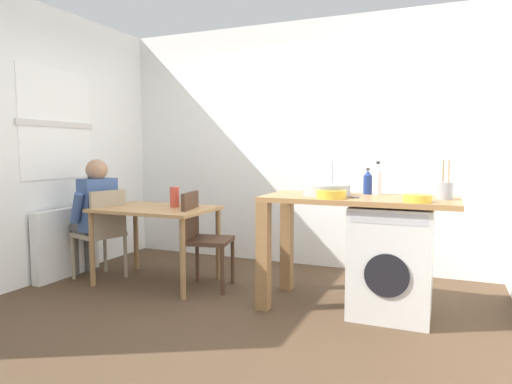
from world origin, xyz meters
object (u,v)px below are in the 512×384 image
(chair_opposite, at_px, (201,234))
(mixing_bowl, at_px, (331,194))
(chair_person_seat, at_px, (103,229))
(utensil_crock, at_px, (445,190))
(bottle_tall_green, at_px, (368,182))
(vase, at_px, (175,197))
(seated_person, at_px, (93,212))
(washing_machine, at_px, (391,260))
(dining_table, at_px, (156,217))
(colander, at_px, (417,198))
(bottle_squat_brown, at_px, (378,180))

(chair_opposite, distance_m, mixing_bowl, 1.38)
(chair_person_seat, bearing_deg, utensil_crock, -70.84)
(chair_person_seat, height_order, bottle_tall_green, bottle_tall_green)
(chair_person_seat, bearing_deg, vase, -56.46)
(seated_person, xyz_separation_m, washing_machine, (2.90, 0.07, -0.24))
(mixing_bowl, bearing_deg, dining_table, 173.52)
(washing_machine, bearing_deg, mixing_bowl, -155.71)
(seated_person, xyz_separation_m, vase, (0.85, 0.18, 0.17))
(dining_table, distance_m, utensil_crock, 2.59)
(dining_table, xyz_separation_m, colander, (2.38, -0.22, 0.31))
(chair_person_seat, xyz_separation_m, mixing_bowl, (2.31, -0.08, 0.45))
(colander, xyz_separation_m, vase, (-2.23, 0.32, -0.11))
(seated_person, height_order, bottle_squat_brown, seated_person)
(chair_opposite, xyz_separation_m, utensil_crock, (2.09, 0.01, 0.48))
(utensil_crock, bearing_deg, washing_machine, -171.90)
(washing_machine, height_order, vase, vase)
(chair_opposite, xyz_separation_m, bottle_squat_brown, (1.57, 0.21, 0.54))
(chair_person_seat, relative_size, vase, 4.58)
(seated_person, distance_m, bottle_tall_green, 2.71)
(washing_machine, xyz_separation_m, bottle_squat_brown, (-0.15, 0.24, 0.61))
(dining_table, distance_m, vase, 0.27)
(chair_opposite, height_order, utensil_crock, utensil_crock)
(seated_person, height_order, colander, seated_person)
(mixing_bowl, xyz_separation_m, vase, (-1.61, 0.30, -0.12))
(colander, bearing_deg, vase, 171.86)
(seated_person, height_order, utensil_crock, utensil_crock)
(mixing_bowl, bearing_deg, chair_person_seat, 178.04)
(bottle_squat_brown, bearing_deg, chair_opposite, -172.50)
(chair_opposite, bearing_deg, seated_person, -95.73)
(chair_person_seat, bearing_deg, bottle_squat_brown, -66.03)
(bottle_squat_brown, bearing_deg, chair_person_seat, -172.04)
(bottle_tall_green, xyz_separation_m, bottle_squat_brown, (0.08, -0.01, 0.03))
(bottle_squat_brown, bearing_deg, dining_table, -173.25)
(dining_table, relative_size, utensil_crock, 3.67)
(mixing_bowl, bearing_deg, bottle_squat_brown, 57.09)
(chair_person_seat, height_order, utensil_crock, utensil_crock)
(utensil_crock, distance_m, colander, 0.33)
(chair_person_seat, height_order, mixing_bowl, mixing_bowl)
(mixing_bowl, bearing_deg, washing_machine, 24.29)
(chair_opposite, bearing_deg, dining_table, -96.87)
(dining_table, relative_size, bottle_squat_brown, 3.97)
(washing_machine, xyz_separation_m, vase, (-2.05, 0.10, 0.41))
(dining_table, height_order, bottle_squat_brown, bottle_squat_brown)
(seated_person, height_order, washing_machine, seated_person)
(vase, bearing_deg, colander, -8.14)
(colander, bearing_deg, seated_person, 177.34)
(colander, bearing_deg, bottle_squat_brown, 126.37)
(dining_table, xyz_separation_m, bottle_tall_green, (1.96, 0.25, 0.37))
(chair_opposite, height_order, washing_machine, chair_opposite)
(seated_person, relative_size, vase, 6.10)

